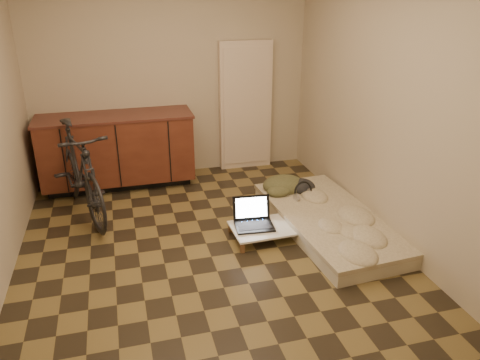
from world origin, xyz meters
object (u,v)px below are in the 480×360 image
object	(u,v)px
futon	(329,221)
laptop	(253,220)
bicycle	(79,167)
lap_desk	(268,228)

from	to	relation	value
futon	laptop	xyz separation A→B (m)	(-0.81, 0.07, 0.09)
laptop	futon	bearing A→B (deg)	0.56
bicycle	futon	distance (m)	2.71
lap_desk	laptop	xyz separation A→B (m)	(-0.13, 0.07, 0.07)
futon	lap_desk	bearing A→B (deg)	176.74
futon	lap_desk	distance (m)	0.68
lap_desk	bicycle	bearing A→B (deg)	148.09
futon	lap_desk	xyz separation A→B (m)	(-0.68, -0.01, 0.02)
lap_desk	laptop	size ratio (longest dim) A/B	1.82
bicycle	laptop	xyz separation A→B (m)	(1.66, -0.95, -0.39)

